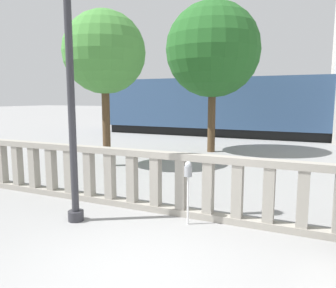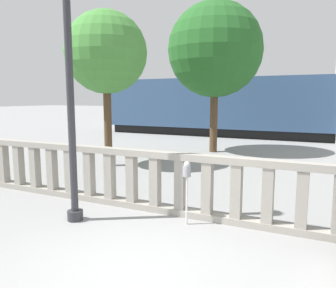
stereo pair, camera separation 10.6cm
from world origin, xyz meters
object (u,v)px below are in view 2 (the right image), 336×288
(train_near, at_px, (336,107))
(tree_left, at_px, (215,50))
(tree_right, at_px, (106,53))
(lamppost, at_px, (68,33))
(parking_meter, at_px, (187,175))

(train_near, height_order, tree_left, tree_left)
(train_near, distance_m, tree_right, 13.75)
(lamppost, distance_m, tree_right, 5.40)
(train_near, relative_size, tree_left, 4.33)
(lamppost, xyz_separation_m, parking_meter, (2.12, 0.75, -2.67))
(parking_meter, relative_size, tree_left, 0.19)
(tree_left, bearing_deg, tree_right, -118.85)
(lamppost, xyz_separation_m, train_near, (5.08, 16.00, -1.72))
(lamppost, relative_size, tree_right, 1.14)
(parking_meter, height_order, tree_left, tree_left)
(parking_meter, bearing_deg, train_near, 79.00)
(tree_right, bearing_deg, parking_meter, -40.65)
(lamppost, distance_m, parking_meter, 3.49)
(lamppost, bearing_deg, train_near, 72.38)
(lamppost, distance_m, tree_left, 9.36)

